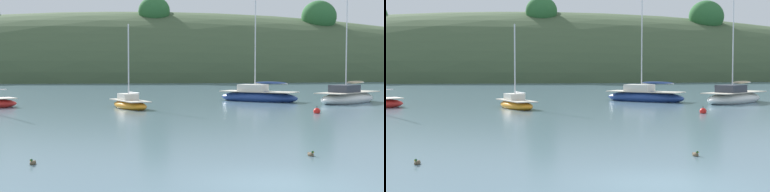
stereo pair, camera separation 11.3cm
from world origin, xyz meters
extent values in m
plane|color=slate|center=(0.00, 0.00, 0.00)|extent=(400.00, 400.00, 0.00)
ellipsoid|color=#425638|center=(0.00, 93.49, 0.00)|extent=(150.00, 36.00, 24.54)
ellipsoid|color=#2D6633|center=(1.17, 91.42, 11.91)|extent=(5.44, 4.95, 4.95)
ellipsoid|color=#2D6633|center=(30.09, 86.95, 11.24)|extent=(6.17, 5.61, 5.61)
ellipsoid|color=#2D6633|center=(1.08, 86.33, 11.89)|extent=(5.35, 4.86, 4.86)
ellipsoid|color=orange|center=(-3.64, 26.36, 0.21)|extent=(3.17, 5.03, 0.76)
cube|color=beige|center=(-3.64, 26.36, 0.55)|extent=(2.92, 4.63, 0.06)
cube|color=silver|center=(-3.77, 26.71, 0.79)|extent=(1.52, 1.80, 0.47)
cylinder|color=silver|center=(-3.72, 26.58, 3.22)|extent=(0.09, 0.09, 5.33)
cylinder|color=silver|center=(-3.37, 25.64, 1.14)|extent=(0.76, 1.90, 0.07)
ellipsoid|color=navy|center=(7.00, 32.85, 0.30)|extent=(6.80, 6.05, 1.09)
cube|color=beige|center=(7.00, 32.85, 0.79)|extent=(6.26, 5.57, 0.06)
cube|color=silver|center=(6.57, 33.19, 1.08)|extent=(2.65, 2.54, 0.58)
cylinder|color=silver|center=(6.73, 33.06, 5.17)|extent=(0.09, 0.09, 8.75)
cylinder|color=silver|center=(7.86, 32.17, 1.49)|extent=(2.29, 1.83, 0.07)
ellipsoid|color=#2D4784|center=(7.86, 32.17, 1.54)|extent=(2.29, 1.86, 0.20)
ellipsoid|color=white|center=(13.60, 30.13, 0.32)|extent=(7.06, 6.60, 1.16)
cube|color=beige|center=(13.60, 30.13, 0.84)|extent=(6.49, 6.07, 0.06)
cube|color=#333842|center=(13.16, 29.75, 1.14)|extent=(2.79, 2.72, 0.60)
cylinder|color=silver|center=(13.32, 29.89, 4.63)|extent=(0.09, 0.09, 7.58)
cylinder|color=silver|center=(14.47, 30.89, 1.56)|extent=(2.33, 2.05, 0.07)
ellipsoid|color=tan|center=(14.47, 30.89, 1.61)|extent=(2.33, 2.07, 0.20)
sphere|color=red|center=(8.05, 21.02, 0.12)|extent=(0.44, 0.44, 0.44)
cylinder|color=black|center=(8.05, 21.02, 0.39)|extent=(0.04, 0.04, 0.10)
ellipsoid|color=brown|center=(2.34, 4.39, 0.04)|extent=(0.23, 0.36, 0.16)
sphere|color=#1E4723|center=(2.36, 4.24, 0.16)|extent=(0.09, 0.09, 0.09)
cone|color=gold|center=(2.37, 4.18, 0.15)|extent=(0.04, 0.05, 0.04)
cone|color=brown|center=(2.32, 4.54, 0.08)|extent=(0.08, 0.09, 0.08)
ellipsoid|color=brown|center=(-6.90, 3.72, 0.04)|extent=(0.24, 0.37, 0.16)
sphere|color=#1E4723|center=(-6.93, 3.58, 0.16)|extent=(0.09, 0.09, 0.09)
cone|color=gold|center=(-6.94, 3.51, 0.15)|extent=(0.04, 0.05, 0.04)
cone|color=brown|center=(-6.87, 3.87, 0.08)|extent=(0.08, 0.09, 0.08)
camera|label=1|loc=(-4.02, -15.39, 3.22)|focal=55.90mm
camera|label=2|loc=(-3.90, -15.41, 3.22)|focal=55.90mm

